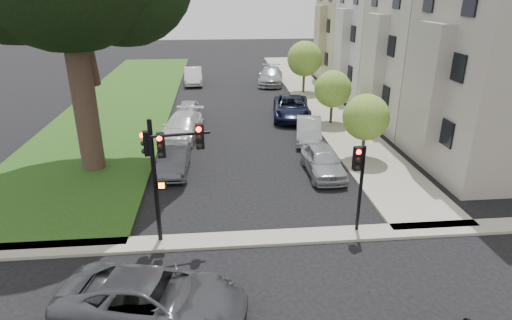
{
  "coord_description": "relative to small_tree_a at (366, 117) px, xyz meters",
  "views": [
    {
      "loc": [
        -1.58,
        -11.57,
        8.69
      ],
      "look_at": [
        0.0,
        5.0,
        2.0
      ],
      "focal_mm": 30.0,
      "sensor_mm": 36.0,
      "label": 1
    }
  ],
  "objects": [
    {
      "name": "sidewalk_cross",
      "position": [
        -6.2,
        -7.34,
        -2.37
      ],
      "size": [
        60.0,
        1.0,
        0.12
      ],
      "primitive_type": "cube",
      "color": "gray",
      "rests_on": "ground"
    },
    {
      "name": "car_parked_5",
      "position": [
        -10.02,
        -0.53,
        -1.77
      ],
      "size": [
        1.51,
        4.06,
        1.33
      ],
      "primitive_type": "imported",
      "rotation": [
        0.0,
        0.0,
        -0.03
      ],
      "color": "#3F4247",
      "rests_on": "ground"
    },
    {
      "name": "house_b",
      "position": [
        6.25,
        6.16,
        4.5
      ],
      "size": [
        7.7,
        7.55,
        15.97
      ],
      "color": "#9D988B",
      "rests_on": "ground"
    },
    {
      "name": "car_parked_9",
      "position": [
        -9.93,
        21.13,
        -1.65
      ],
      "size": [
        1.92,
        4.83,
        1.56
      ],
      "primitive_type": "imported",
      "rotation": [
        0.0,
        0.0,
        0.06
      ],
      "color": "silver",
      "rests_on": "ground"
    },
    {
      "name": "car_parked_0",
      "position": [
        -2.57,
        -1.57,
        -1.73
      ],
      "size": [
        1.69,
        4.17,
        1.42
      ],
      "primitive_type": "imported",
      "rotation": [
        0.0,
        0.0,
        0.0
      ],
      "color": "#999BA0",
      "rests_on": "ground"
    },
    {
      "name": "car_parked_6",
      "position": [
        -9.93,
        4.64,
        -1.69
      ],
      "size": [
        2.99,
        5.45,
        1.5
      ],
      "primitive_type": "imported",
      "rotation": [
        0.0,
        0.0,
        -0.18
      ],
      "color": "silver",
      "rests_on": "ground"
    },
    {
      "name": "house_c",
      "position": [
        6.25,
        13.66,
        4.5
      ],
      "size": [
        7.7,
        7.55,
        15.97
      ],
      "color": "#B0A399",
      "rests_on": "ground"
    },
    {
      "name": "ground",
      "position": [
        -6.2,
        -9.34,
        -2.43
      ],
      "size": [
        140.0,
        140.0,
        0.0
      ],
      "primitive_type": "plane",
      "color": "black",
      "rests_on": "ground"
    },
    {
      "name": "car_parked_7",
      "position": [
        -9.78,
        8.79,
        -1.79
      ],
      "size": [
        1.62,
        3.81,
        1.28
      ],
      "primitive_type": "imported",
      "rotation": [
        0.0,
        0.0,
        -0.03
      ],
      "color": "#999BA0",
      "rests_on": "ground"
    },
    {
      "name": "car_cross_near",
      "position": [
        -9.72,
        -11.19,
        -1.71
      ],
      "size": [
        5.63,
        3.44,
        1.46
      ],
      "primitive_type": "imported",
      "rotation": [
        0.0,
        0.0,
        1.36
      ],
      "color": "#3F4247",
      "rests_on": "ground"
    },
    {
      "name": "grass_strip",
      "position": [
        -15.2,
        14.66,
        -2.37
      ],
      "size": [
        8.0,
        44.0,
        0.12
      ],
      "primitive_type": "cube",
      "color": "#315923",
      "rests_on": "ground"
    },
    {
      "name": "small_tree_c",
      "position": [
        0.0,
        16.15,
        0.59
      ],
      "size": [
        3.04,
        3.04,
        4.55
      ],
      "color": "#32241B",
      "rests_on": "ground"
    },
    {
      "name": "house_d",
      "position": [
        6.25,
        21.16,
        4.5
      ],
      "size": [
        7.7,
        7.55,
        15.97
      ],
      "color": "tan",
      "rests_on": "ground"
    },
    {
      "name": "traffic_signal_secondary",
      "position": [
        -2.72,
        -7.15,
        0.02
      ],
      "size": [
        0.46,
        0.37,
        3.51
      ],
      "color": "black",
      "rests_on": "ground"
    },
    {
      "name": "car_parked_4",
      "position": [
        -2.41,
        20.3,
        -1.63
      ],
      "size": [
        3.09,
        5.82,
        1.61
      ],
      "primitive_type": "imported",
      "rotation": [
        0.0,
        0.0,
        -0.16
      ],
      "color": "#999BA0",
      "rests_on": "ground"
    },
    {
      "name": "small_tree_b",
      "position": [
        0.0,
        6.67,
        0.02
      ],
      "size": [
        2.47,
        2.47,
        3.7
      ],
      "color": "#32241B",
      "rests_on": "ground"
    },
    {
      "name": "car_parked_2",
      "position": [
        -2.41,
        8.5,
        -1.67
      ],
      "size": [
        3.22,
        5.78,
        1.53
      ],
      "primitive_type": "imported",
      "rotation": [
        0.0,
        0.0,
        -0.13
      ],
      "color": "black",
      "rests_on": "ground"
    },
    {
      "name": "car_parked_1",
      "position": [
        -2.22,
        3.54,
        -1.75
      ],
      "size": [
        2.21,
        4.38,
        1.38
      ],
      "primitive_type": "imported",
      "rotation": [
        0.0,
        0.0,
        -0.19
      ],
      "color": "#999BA0",
      "rests_on": "ground"
    },
    {
      "name": "sidewalk_right",
      "position": [
        0.55,
        14.66,
        -2.37
      ],
      "size": [
        3.5,
        44.0,
        0.12
      ],
      "primitive_type": "cube",
      "color": "gray",
      "rests_on": "ground"
    },
    {
      "name": "small_tree_a",
      "position": [
        0.0,
        0.0,
        0.0
      ],
      "size": [
        2.44,
        2.44,
        3.66
      ],
      "color": "#32241B",
      "rests_on": "ground"
    },
    {
      "name": "traffic_signal_main",
      "position": [
        -9.63,
        -7.11,
        0.8
      ],
      "size": [
        2.3,
        0.6,
        4.69
      ],
      "color": "black",
      "rests_on": "ground"
    }
  ]
}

